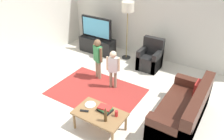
# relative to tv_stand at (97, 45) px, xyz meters

# --- Properties ---
(ground) EXTENTS (7.80, 7.80, 0.00)m
(ground) POSITION_rel_tv_stand_xyz_m (1.65, -2.30, -0.24)
(ground) COLOR beige
(wall_back) EXTENTS (6.00, 0.12, 2.70)m
(wall_back) POSITION_rel_tv_stand_xyz_m (1.65, 0.70, 1.11)
(wall_back) COLOR silver
(wall_back) RESTS_ON ground
(wall_left) EXTENTS (0.12, 6.00, 2.70)m
(wall_left) POSITION_rel_tv_stand_xyz_m (-1.35, -2.30, 1.11)
(wall_left) COLOR silver
(wall_left) RESTS_ON ground
(area_rug) EXTENTS (2.20, 1.60, 0.01)m
(area_rug) POSITION_rel_tv_stand_xyz_m (1.30, -1.89, -0.24)
(area_rug) COLOR #9E2D28
(area_rug) RESTS_ON ground
(tv_stand) EXTENTS (1.20, 0.44, 0.50)m
(tv_stand) POSITION_rel_tv_stand_xyz_m (0.00, 0.00, 0.00)
(tv_stand) COLOR black
(tv_stand) RESTS_ON ground
(tv) EXTENTS (1.10, 0.28, 0.71)m
(tv) POSITION_rel_tv_stand_xyz_m (0.00, -0.02, 0.60)
(tv) COLOR black
(tv) RESTS_ON tv_stand
(couch) EXTENTS (0.80, 1.80, 0.86)m
(couch) POSITION_rel_tv_stand_xyz_m (3.47, -1.80, 0.05)
(couch) COLOR #472319
(couch) RESTS_ON ground
(armchair) EXTENTS (0.60, 0.60, 0.90)m
(armchair) POSITION_rel_tv_stand_xyz_m (1.93, -0.04, 0.05)
(armchair) COLOR black
(armchair) RESTS_ON ground
(floor_lamp) EXTENTS (0.36, 0.36, 1.78)m
(floor_lamp) POSITION_rel_tv_stand_xyz_m (1.02, 0.15, 1.30)
(floor_lamp) COLOR #262626
(floor_lamp) RESTS_ON ground
(child_near_tv) EXTENTS (0.36, 0.22, 1.13)m
(child_near_tv) POSITION_rel_tv_stand_xyz_m (0.96, -1.31, 0.44)
(child_near_tv) COLOR gray
(child_near_tv) RESTS_ON ground
(child_center) EXTENTS (0.33, 0.19, 1.03)m
(child_center) POSITION_rel_tv_stand_xyz_m (1.55, -1.48, 0.38)
(child_center) COLOR gray
(child_center) RESTS_ON ground
(coffee_table) EXTENTS (1.00, 0.60, 0.42)m
(coffee_table) POSITION_rel_tv_stand_xyz_m (2.11, -2.88, 0.13)
(coffee_table) COLOR olive
(coffee_table) RESTS_ON ground
(book_stack) EXTENTS (0.30, 0.23, 0.10)m
(book_stack) POSITION_rel_tv_stand_xyz_m (2.17, -2.77, 0.22)
(book_stack) COLOR black
(book_stack) RESTS_ON coffee_table
(bottle) EXTENTS (0.06, 0.06, 0.29)m
(bottle) POSITION_rel_tv_stand_xyz_m (2.33, -3.00, 0.30)
(bottle) COLOR #4C3319
(bottle) RESTS_ON coffee_table
(tv_remote) EXTENTS (0.18, 0.11, 0.02)m
(tv_remote) POSITION_rel_tv_stand_xyz_m (1.83, -3.00, 0.19)
(tv_remote) COLOR black
(tv_remote) RESTS_ON coffee_table
(soda_can) EXTENTS (0.07, 0.07, 0.12)m
(soda_can) POSITION_rel_tv_stand_xyz_m (2.43, -2.78, 0.24)
(soda_can) COLOR red
(soda_can) RESTS_ON coffee_table
(plate) EXTENTS (0.22, 0.22, 0.02)m
(plate) POSITION_rel_tv_stand_xyz_m (1.81, -2.78, 0.18)
(plate) COLOR white
(plate) RESTS_ON coffee_table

